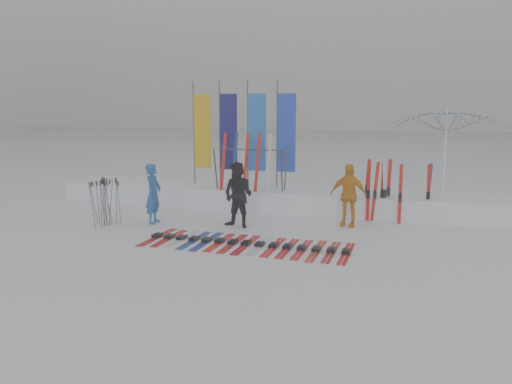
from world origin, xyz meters
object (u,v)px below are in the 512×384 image
(person_yellow, at_px, (348,195))
(ski_row, at_px, (246,244))
(tent_canopy, at_px, (444,161))
(ski_rack, at_px, (251,163))
(person_black, at_px, (238,195))
(person_blue, at_px, (153,194))

(person_yellow, relative_size, ski_row, 0.35)
(tent_canopy, distance_m, ski_rack, 5.43)
(person_black, height_order, ski_rack, ski_rack)
(ski_row, bearing_deg, tent_canopy, 47.87)
(person_blue, bearing_deg, tent_canopy, -72.08)
(person_blue, xyz_separation_m, ski_row, (2.98, -1.29, -0.75))
(tent_canopy, xyz_separation_m, ski_row, (-4.22, -4.67, -1.48))
(person_black, xyz_separation_m, ski_row, (0.72, -1.52, -0.79))
(person_black, xyz_separation_m, tent_canopy, (4.95, 3.14, 0.70))
(ski_row, distance_m, ski_rack, 4.10)
(person_blue, xyz_separation_m, tent_canopy, (7.20, 3.38, 0.74))
(person_blue, distance_m, person_black, 2.27)
(person_black, distance_m, ski_row, 1.86)
(person_yellow, relative_size, ski_rack, 0.79)
(person_black, relative_size, tent_canopy, 0.49)
(person_yellow, xyz_separation_m, tent_canopy, (2.34, 2.16, 0.72))
(person_blue, height_order, tent_canopy, tent_canopy)
(person_blue, relative_size, ski_row, 0.34)
(ski_row, bearing_deg, person_black, 115.43)
(person_yellow, height_order, tent_canopy, tent_canopy)
(person_blue, height_order, ski_row, person_blue)
(person_yellow, bearing_deg, person_black, -151.34)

